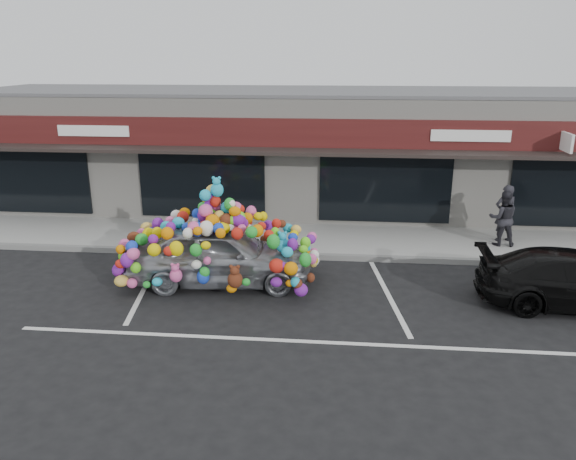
# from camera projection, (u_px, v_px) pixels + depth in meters

# --- Properties ---
(ground) EXTENTS (90.00, 90.00, 0.00)m
(ground) POSITION_uv_depth(u_px,v_px,m) (272.00, 293.00, 13.56)
(ground) COLOR black
(ground) RESTS_ON ground
(shop_building) EXTENTS (24.00, 7.20, 4.31)m
(shop_building) POSITION_uv_depth(u_px,v_px,m) (299.00, 149.00, 20.93)
(shop_building) COLOR beige
(shop_building) RESTS_ON ground
(sidewalk) EXTENTS (26.00, 3.00, 0.15)m
(sidewalk) POSITION_uv_depth(u_px,v_px,m) (288.00, 239.00, 17.34)
(sidewalk) COLOR #969690
(sidewalk) RESTS_ON ground
(kerb) EXTENTS (26.00, 0.18, 0.16)m
(kerb) POSITION_uv_depth(u_px,v_px,m) (283.00, 255.00, 15.91)
(kerb) COLOR slate
(kerb) RESTS_ON ground
(parking_stripe_left) EXTENTS (0.73, 4.37, 0.01)m
(parking_stripe_left) POSITION_uv_depth(u_px,v_px,m) (146.00, 285.00, 14.05)
(parking_stripe_left) COLOR silver
(parking_stripe_left) RESTS_ON ground
(parking_stripe_mid) EXTENTS (0.73, 4.37, 0.01)m
(parking_stripe_mid) POSITION_uv_depth(u_px,v_px,m) (388.00, 295.00, 13.49)
(parking_stripe_mid) COLOR silver
(parking_stripe_mid) RESTS_ON ground
(lane_line) EXTENTS (14.00, 0.12, 0.01)m
(lane_line) POSITION_uv_depth(u_px,v_px,m) (357.00, 344.00, 11.19)
(lane_line) COLOR silver
(lane_line) RESTS_ON ground
(toy_car) EXTENTS (3.27, 4.99, 2.82)m
(toy_car) POSITION_uv_depth(u_px,v_px,m) (220.00, 247.00, 13.91)
(toy_car) COLOR silver
(toy_car) RESTS_ON ground
(pedestrian_a) EXTENTS (0.69, 0.52, 1.72)m
(pedestrian_a) POSITION_uv_depth(u_px,v_px,m) (505.00, 213.00, 16.70)
(pedestrian_a) COLOR black
(pedestrian_a) RESTS_ON sidewalk
(pedestrian_b) EXTENTS (0.82, 0.66, 1.63)m
(pedestrian_b) POSITION_uv_depth(u_px,v_px,m) (503.00, 218.00, 16.33)
(pedestrian_b) COLOR black
(pedestrian_b) RESTS_ON sidewalk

